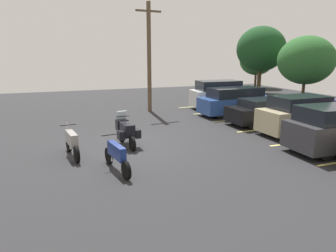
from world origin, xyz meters
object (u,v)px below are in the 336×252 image
(car_white, at_px, (222,95))
(motorcycle_second, at_px, (116,155))
(utility_pole, at_px, (149,56))
(car_blue, at_px, (236,101))
(motorcycle_third, at_px, (72,142))
(motorcycle_touring, at_px, (126,130))
(car_black, at_px, (267,111))
(car_champagne, at_px, (300,115))

(car_white, bearing_deg, motorcycle_second, -45.02)
(motorcycle_second, bearing_deg, utility_pole, 157.09)
(motorcycle_second, distance_m, car_blue, 11.74)
(motorcycle_third, bearing_deg, utility_pole, 145.50)
(motorcycle_second, bearing_deg, motorcycle_touring, 161.01)
(car_white, height_order, car_black, car_white)
(utility_pole, bearing_deg, car_white, 80.45)
(car_champagne, bearing_deg, motorcycle_second, -79.23)
(car_white, distance_m, car_champagne, 7.77)
(motorcycle_touring, height_order, car_blue, car_blue)
(motorcycle_touring, bearing_deg, car_blue, 117.52)
(motorcycle_third, bearing_deg, motorcycle_second, 32.15)
(motorcycle_touring, bearing_deg, car_champagne, 82.95)
(motorcycle_touring, bearing_deg, motorcycle_second, -18.99)
(car_champagne, xyz_separation_m, utility_pole, (-8.64, -5.12, 2.81))
(car_champagne, bearing_deg, utility_pole, -149.33)
(car_black, relative_size, utility_pole, 0.65)
(car_blue, bearing_deg, car_white, 172.49)
(car_blue, bearing_deg, motorcycle_touring, -62.48)
(car_champagne, relative_size, utility_pole, 0.59)
(motorcycle_touring, relative_size, car_white, 0.46)
(utility_pole, bearing_deg, motorcycle_third, -34.50)
(motorcycle_third, height_order, car_white, car_white)
(utility_pole, bearing_deg, car_blue, 56.11)
(motorcycle_touring, distance_m, utility_pole, 8.86)
(motorcycle_touring, height_order, car_champagne, car_champagne)
(car_white, bearing_deg, motorcycle_third, -55.57)
(car_white, relative_size, car_blue, 0.94)
(motorcycle_second, relative_size, utility_pole, 0.32)
(motorcycle_touring, relative_size, motorcycle_third, 1.01)
(motorcycle_third, height_order, car_black, car_black)
(motorcycle_touring, bearing_deg, utility_pole, 155.66)
(motorcycle_touring, xyz_separation_m, car_white, (-6.71, 8.60, 0.34))
(motorcycle_second, relative_size, car_white, 0.49)
(motorcycle_third, xyz_separation_m, utility_pole, (-8.35, 5.74, 3.17))
(car_blue, bearing_deg, car_black, 3.63)
(motorcycle_touring, bearing_deg, car_white, 127.96)
(motorcycle_touring, height_order, car_white, car_white)
(car_blue, xyz_separation_m, car_champagne, (5.37, 0.26, 0.04))
(car_blue, height_order, car_champagne, car_champagne)
(motorcycle_second, distance_m, car_champagne, 9.71)
(motorcycle_second, bearing_deg, car_white, 134.98)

